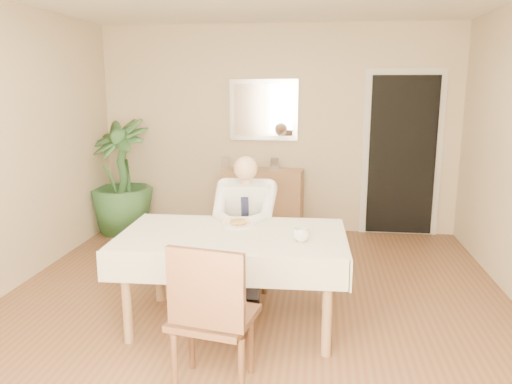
# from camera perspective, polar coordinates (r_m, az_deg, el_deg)

# --- Properties ---
(room) EXTENTS (5.00, 5.02, 2.60)m
(room) POSITION_cam_1_polar(r_m,az_deg,el_deg) (3.91, -0.65, 3.95)
(room) COLOR brown
(room) RESTS_ON ground
(window) EXTENTS (1.34, 0.04, 1.44)m
(window) POSITION_cam_1_polar(r_m,az_deg,el_deg) (1.52, -13.60, -3.73)
(window) COLOR silver
(window) RESTS_ON room
(doorway) EXTENTS (0.96, 0.07, 2.10)m
(doorway) POSITION_cam_1_polar(r_m,az_deg,el_deg) (6.44, 16.32, 3.99)
(doorway) COLOR silver
(doorway) RESTS_ON ground
(mirror) EXTENTS (0.86, 0.04, 0.76)m
(mirror) POSITION_cam_1_polar(r_m,az_deg,el_deg) (6.35, 0.87, 9.36)
(mirror) COLOR silver
(mirror) RESTS_ON room
(dining_table) EXTENTS (1.74, 1.06, 0.75)m
(dining_table) POSITION_cam_1_polar(r_m,az_deg,el_deg) (3.83, -2.67, -5.93)
(dining_table) COLOR olive
(dining_table) RESTS_ON ground
(chair_far) EXTENTS (0.46, 0.46, 0.86)m
(chair_far) POSITION_cam_1_polar(r_m,az_deg,el_deg) (4.72, -0.81, -4.82)
(chair_far) COLOR #3D2214
(chair_far) RESTS_ON ground
(chair_near) EXTENTS (0.54, 0.54, 0.98)m
(chair_near) POSITION_cam_1_polar(r_m,az_deg,el_deg) (3.02, -5.20, -13.49)
(chair_near) COLOR #3D2214
(chair_near) RESTS_ON ground
(seated_man) EXTENTS (0.48, 0.72, 1.24)m
(seated_man) POSITION_cam_1_polar(r_m,az_deg,el_deg) (4.39, -1.34, -3.27)
(seated_man) COLOR white
(seated_man) RESTS_ON ground
(plate) EXTENTS (0.26, 0.26, 0.02)m
(plate) POSITION_cam_1_polar(r_m,az_deg,el_deg) (4.00, -2.02, -3.78)
(plate) COLOR white
(plate) RESTS_ON dining_table
(food) EXTENTS (0.14, 0.14, 0.06)m
(food) POSITION_cam_1_polar(r_m,az_deg,el_deg) (3.99, -2.02, -3.47)
(food) COLOR brown
(food) RESTS_ON dining_table
(knife) EXTENTS (0.01, 0.13, 0.01)m
(knife) POSITION_cam_1_polar(r_m,az_deg,el_deg) (3.93, -1.58, -3.80)
(knife) COLOR silver
(knife) RESTS_ON dining_table
(fork) EXTENTS (0.01, 0.13, 0.01)m
(fork) POSITION_cam_1_polar(r_m,az_deg,el_deg) (3.94, -2.73, -3.75)
(fork) COLOR silver
(fork) RESTS_ON dining_table
(coffee_mug) EXTENTS (0.15, 0.15, 0.09)m
(coffee_mug) POSITION_cam_1_polar(r_m,az_deg,el_deg) (3.62, 5.20, -4.90)
(coffee_mug) COLOR white
(coffee_mug) RESTS_ON dining_table
(sideboard) EXTENTS (1.05, 0.43, 0.82)m
(sideboard) POSITION_cam_1_polar(r_m,az_deg,el_deg) (6.36, 0.69, -1.03)
(sideboard) COLOR olive
(sideboard) RESTS_ON ground
(photo_frame_left) EXTENTS (0.10, 0.02, 0.14)m
(photo_frame_left) POSITION_cam_1_polar(r_m,az_deg,el_deg) (6.34, -3.55, 3.33)
(photo_frame_left) COLOR silver
(photo_frame_left) RESTS_ON sideboard
(photo_frame_center) EXTENTS (0.10, 0.02, 0.14)m
(photo_frame_center) POSITION_cam_1_polar(r_m,az_deg,el_deg) (6.35, -1.25, 3.36)
(photo_frame_center) COLOR silver
(photo_frame_center) RESTS_ON sideboard
(photo_frame_right) EXTENTS (0.10, 0.02, 0.14)m
(photo_frame_right) POSITION_cam_1_polar(r_m,az_deg,el_deg) (6.32, 2.15, 3.31)
(photo_frame_right) COLOR silver
(photo_frame_right) RESTS_ON sideboard
(potted_palm) EXTENTS (1.06, 1.06, 1.44)m
(potted_palm) POSITION_cam_1_polar(r_m,az_deg,el_deg) (6.52, -15.26, 1.66)
(potted_palm) COLOR #264D24
(potted_palm) RESTS_ON ground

